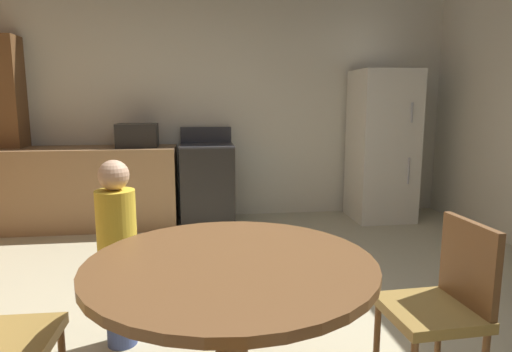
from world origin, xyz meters
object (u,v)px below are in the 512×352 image
(microwave, at_px, (137,135))
(dining_table, at_px, (231,296))
(chair_east, at_px, (444,300))
(refrigerator, at_px, (382,146))
(person_child, at_px, (118,249))
(oven_range, at_px, (207,183))

(microwave, height_order, dining_table, microwave)
(microwave, bearing_deg, chair_east, -61.29)
(refrigerator, relative_size, microwave, 4.00)
(refrigerator, distance_m, chair_east, 3.39)
(refrigerator, height_order, microwave, refrigerator)
(dining_table, distance_m, person_child, 0.95)
(dining_table, height_order, person_child, person_child)
(refrigerator, xyz_separation_m, dining_table, (-2.04, -3.25, -0.28))
(oven_range, xyz_separation_m, microwave, (-0.76, -0.00, 0.56))
(dining_table, bearing_deg, oven_range, 90.53)
(chair_east, bearing_deg, person_child, -26.82)
(chair_east, bearing_deg, refrigerator, -111.22)
(oven_range, relative_size, chair_east, 1.26)
(refrigerator, bearing_deg, oven_range, 178.51)
(refrigerator, relative_size, dining_table, 1.46)
(oven_range, relative_size, person_child, 1.01)
(person_child, bearing_deg, chair_east, 27.98)
(dining_table, distance_m, chair_east, 0.99)
(oven_range, height_order, person_child, oven_range)
(chair_east, bearing_deg, oven_range, -75.69)
(refrigerator, distance_m, microwave, 2.83)
(dining_table, bearing_deg, person_child, 128.27)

